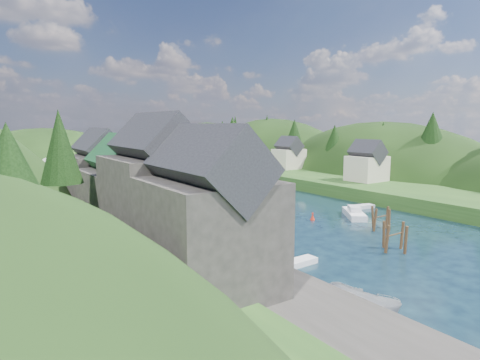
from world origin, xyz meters
TOP-DOWN VIEW (x-y plane):
  - ground at (0.00, 50.00)m, footprint 600.00×600.00m
  - hillside_right at (45.00, 75.00)m, footprint 36.00×245.56m
  - far_hills at (1.22, 174.01)m, footprint 103.00×68.00m
  - hill_trees at (1.35, 63.89)m, footprint 91.78×154.02m
  - quay_left at (-24.00, 20.00)m, footprint 12.00×110.00m
  - terrace_left_grass at (-31.00, 20.00)m, footprint 12.00×110.00m
  - quayside_buildings at (-26.00, 6.39)m, footprint 8.00×35.84m
  - boat_sheds at (-26.00, 39.00)m, footprint 7.00×21.00m
  - terrace_right at (25.00, 40.00)m, footprint 16.00×120.00m
  - right_bank_cottages at (28.00, 48.33)m, footprint 9.00×59.24m
  - piling_cluster_near at (-1.65, -4.36)m, footprint 3.26×3.03m
  - piling_cluster_far at (4.70, 2.05)m, footprint 3.01×2.83m
  - channel_buoy_near at (1.16, 11.05)m, footprint 0.70×0.70m
  - channel_buoy_far at (-3.56, 22.88)m, footprint 0.70×0.70m
  - moored_boats at (-2.09, 17.86)m, footprint 37.25×96.80m

SIDE VIEW (x-z plane):
  - far_hills at x=1.22m, z-range -32.80..11.20m
  - hillside_right at x=45.00m, z-range -31.41..16.59m
  - ground at x=0.00m, z-range 0.00..0.00m
  - channel_buoy_near at x=1.16m, z-range -0.07..1.03m
  - channel_buoy_far at x=-3.56m, z-range -0.07..1.03m
  - moored_boats at x=-2.09m, z-range -0.48..1.73m
  - quay_left at x=-24.00m, z-range 0.00..2.00m
  - terrace_right at x=25.00m, z-range 0.00..2.40m
  - piling_cluster_far at x=4.70m, z-range -0.57..3.00m
  - terrace_left_grass at x=-31.00m, z-range 0.00..2.50m
  - piling_cluster_near at x=-1.65m, z-range -0.57..3.13m
  - boat_sheds at x=-26.00m, z-range 1.52..9.02m
  - right_bank_cottages at x=28.00m, z-range 1.64..10.05m
  - quayside_buildings at x=-26.00m, z-range 0.64..13.54m
  - hill_trees at x=1.35m, z-range 5.18..17.21m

